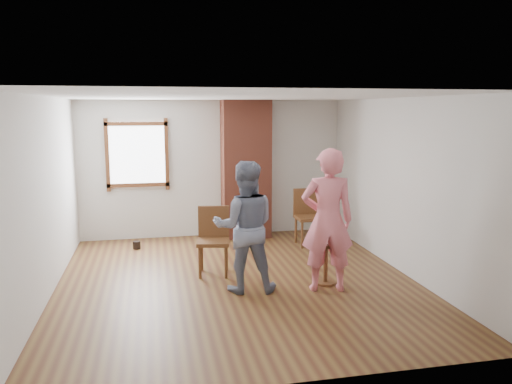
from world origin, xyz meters
TOP-DOWN VIEW (x-y plane):
  - ground at (0.00, 0.00)m, footprint 5.50×5.50m
  - room_shell at (-0.06, 0.61)m, footprint 5.04×5.52m
  - brick_chimney at (0.60, 2.50)m, footprint 0.90×0.50m
  - stoneware_crock at (0.02, 2.40)m, footprint 0.40×0.40m
  - dark_pot at (-1.45, 2.03)m, footprint 0.15×0.15m
  - dining_chair_left at (-0.28, 0.46)m, footprint 0.54×0.54m
  - dining_chair_right at (1.60, 1.74)m, footprint 0.47×0.47m
  - side_table at (1.20, -0.35)m, footprint 0.40×0.40m
  - cake_plate at (1.20, -0.35)m, footprint 0.18×0.18m
  - cake_slice at (1.21, -0.35)m, footprint 0.08×0.07m
  - man at (0.05, -0.36)m, footprint 0.94×0.78m
  - person_pink at (1.13, -0.57)m, footprint 0.77×0.58m

SIDE VIEW (x-z plane):
  - ground at x=0.00m, z-range 0.00..0.00m
  - dark_pot at x=-1.45m, z-range 0.00..0.13m
  - stoneware_crock at x=0.02m, z-range 0.00..0.46m
  - side_table at x=1.20m, z-range 0.10..0.70m
  - dining_chair_left at x=-0.28m, z-range 0.06..1.06m
  - dining_chair_right at x=1.60m, z-range 0.06..1.07m
  - cake_plate at x=1.20m, z-range 0.60..0.61m
  - cake_slice at x=1.21m, z-range 0.61..0.67m
  - man at x=0.05m, z-range 0.00..1.76m
  - person_pink at x=1.13m, z-range 0.00..1.93m
  - brick_chimney at x=0.60m, z-range 0.00..2.60m
  - room_shell at x=-0.06m, z-range 0.50..3.12m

